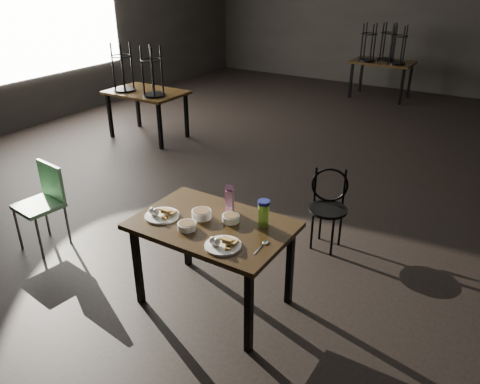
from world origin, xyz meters
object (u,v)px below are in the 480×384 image
Objects in this scene: juice_carton at (230,199)px; school_chair at (44,198)px; main_table at (213,232)px; water_bottle at (264,213)px; bentwood_chair at (328,202)px.

juice_carton is 0.29× the size of school_chair.
main_table is 0.43m from water_bottle.
juice_carton reaches higher than water_bottle.
school_chair reaches higher than bentwood_chair.
school_chair is at bearing -176.69° from main_table.
school_chair is at bearing -169.83° from bentwood_chair.
school_chair is (-2.34, -1.44, 0.04)m from bentwood_chair.
water_bottle is at bearing -115.52° from bentwood_chair.
main_table is 1.92m from school_chair.
juice_carton is 1.25m from bentwood_chair.
water_bottle is (0.35, 0.18, 0.19)m from main_table.
juice_carton is 1.99m from school_chair.
main_table is at bearing -152.45° from water_bottle.
water_bottle reaches higher than main_table.
bentwood_chair is at bearing 38.78° from school_chair.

